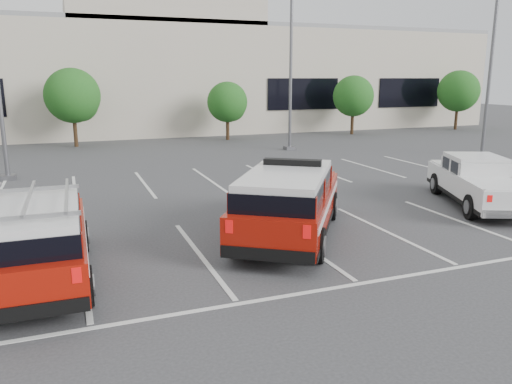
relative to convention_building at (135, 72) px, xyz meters
The scene contains 12 objects.
ground 32.21m from the convention_building, 90.33° to the right, with size 120.00×120.00×0.00m, color #353538.
stall_markings 27.77m from the convention_building, 90.38° to the right, with size 23.00×15.00×0.01m, color silver.
convention_building is the anchor object (origin of this frame).
tree_mid_left 11.19m from the convention_building, 117.40° to the right, with size 3.37×3.37×4.85m.
tree_mid_right 11.20m from the convention_building, 63.43° to the right, with size 2.77×2.77×3.99m.
tree_right 17.96m from the convention_building, 33.37° to the right, with size 3.07×3.07×4.42m.
tree_far_right 26.83m from the convention_building, 21.51° to the right, with size 3.37×3.37×4.85m.
light_pole_mid 17.27m from the convention_building, 66.74° to the right, with size 0.90×0.60×10.24m.
light_pole_right 26.99m from the convention_building, 54.11° to the right, with size 0.90×0.60×10.24m.
fire_chief_suv 31.51m from the convention_building, 90.47° to the right, with size 5.05×6.06×2.07m.
white_pickup 31.48m from the convention_building, 76.72° to the right, with size 3.82×5.66×1.65m.
ladder_suv 33.11m from the convention_building, 101.38° to the right, with size 2.06×5.08×1.99m.
Camera 1 is at (-5.52, -11.24, 4.24)m, focal length 35.00 mm.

